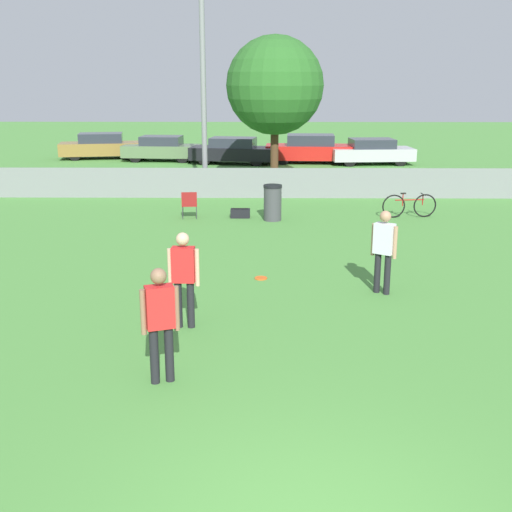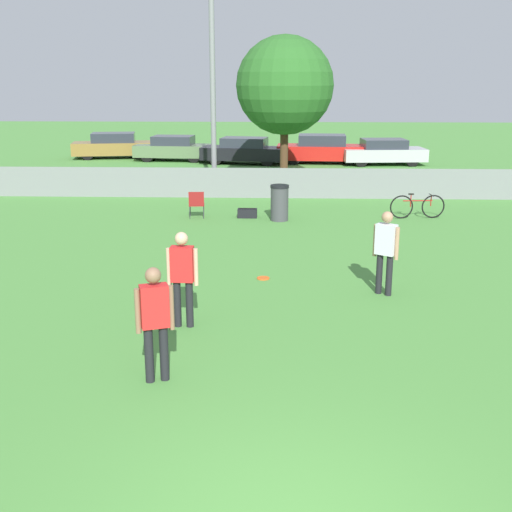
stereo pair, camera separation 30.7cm
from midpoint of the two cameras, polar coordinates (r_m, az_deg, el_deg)
The scene contains 16 objects.
fence_backline at distance 23.50m, azimuth 2.98°, elevation 6.48°, with size 24.10×0.07×1.21m.
light_pole at distance 24.52m, azimuth -3.55°, elevation 18.31°, with size 0.90×0.36×9.33m.
tree_near_pole at distance 26.00m, azimuth 2.93°, elevation 14.89°, with size 3.84×3.84×5.89m.
player_receiver_white at distance 13.07m, azimuth 12.12°, elevation 0.79°, with size 0.47×0.40×1.72m.
player_defender_red at distance 11.16m, azimuth -5.77°, elevation -1.48°, with size 0.55×0.24×1.72m.
player_thrower_red at distance 9.19m, azimuth -8.03°, elevation -5.34°, with size 0.53×0.34×1.72m.
frisbee_disc at distance 14.06m, azimuth 1.27°, elevation -1.98°, with size 0.28×0.28×0.03m.
folding_chair_sideline at distance 20.15m, azimuth -4.87°, elevation 4.73°, with size 0.52×0.52×0.85m.
bicycle_sideline at distance 20.73m, azimuth 14.57°, elevation 4.30°, with size 1.74×0.44×0.79m.
trash_bin at distance 19.75m, azimuth 2.55°, elevation 4.76°, with size 0.57×0.57×1.10m.
gear_bag_sideline at distance 20.23m, azimuth -0.34°, elevation 3.83°, with size 0.61×0.33×0.30m.
parked_car_tan at distance 36.33m, azimuth -12.28°, elevation 9.56°, with size 4.61×2.41×1.37m.
parked_car_olive at distance 34.64m, azimuth -7.10°, elevation 9.48°, with size 4.12×1.96×1.30m.
parked_car_dark at distance 33.11m, azimuth -0.78°, elevation 9.34°, with size 4.50×2.31×1.33m.
parked_car_red at distance 33.54m, azimuth 6.13°, elevation 9.41°, with size 4.65×2.04×1.45m.
parked_car_silver at distance 33.45m, azimuth 11.52°, elevation 9.06°, with size 4.26×2.18×1.28m.
Camera 2 is at (-0.16, -5.20, 4.25)m, focal length 45.00 mm.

